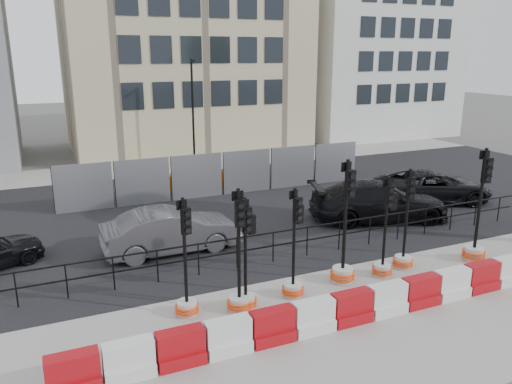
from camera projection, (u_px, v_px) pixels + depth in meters
name	position (u px, v px, depth m)	size (l,w,h in m)	color
ground	(326.00, 270.00, 14.91)	(120.00, 120.00, 0.00)	#51514C
sidewalk_near	(391.00, 317.00, 12.27)	(40.00, 6.00, 0.02)	gray
road	(239.00, 207.00, 21.08)	(40.00, 14.00, 0.03)	black
sidewalk_far	(181.00, 165.00, 29.02)	(40.00, 4.00, 0.02)	gray
building_cream	(181.00, 10.00, 32.66)	(15.00, 10.06, 18.00)	#CAB594
building_white	(369.00, 31.00, 38.76)	(12.00, 9.06, 16.00)	silver
kerb_railing	(307.00, 236.00, 15.79)	(18.00, 0.04, 1.00)	black
heras_fencing	(207.00, 178.00, 23.10)	(14.33, 1.72, 2.00)	gray
lamp_post_far	(193.00, 111.00, 27.45)	(0.12, 0.56, 6.00)	black
barrier_row	(387.00, 300.00, 12.35)	(15.70, 0.50, 0.80)	#B60E13
traffic_signal_a	(187.00, 292.00, 12.21)	(0.60, 0.60, 3.03)	silver
traffic_signal_b	(246.00, 283.00, 12.52)	(0.58, 0.58, 2.94)	silver
traffic_signal_c	(239.00, 287.00, 12.40)	(0.63, 0.63, 3.20)	silver
traffic_signal_d	(294.00, 272.00, 13.14)	(0.59, 0.59, 3.00)	silver
traffic_signal_e	(344.00, 258.00, 13.97)	(0.70, 0.70, 3.55)	silver
traffic_signal_f	(384.00, 253.00, 14.36)	(0.59, 0.59, 2.98)	silver
traffic_signal_g	(404.00, 248.00, 14.93)	(0.61, 0.61, 3.08)	silver
traffic_signal_h	(476.00, 238.00, 15.45)	(0.70, 0.70, 3.57)	silver
car_b	(171.00, 231.00, 16.14)	(4.44, 1.60, 1.45)	#444449
car_c	(379.00, 201.00, 19.22)	(5.72, 3.64, 1.54)	black
car_d	(432.00, 187.00, 21.62)	(5.44, 3.78, 1.38)	black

